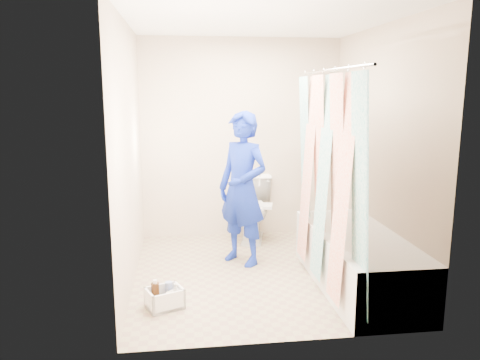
{
  "coord_description": "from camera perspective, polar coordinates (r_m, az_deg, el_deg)",
  "views": [
    {
      "loc": [
        -0.73,
        -4.33,
        1.79
      ],
      "look_at": [
        -0.13,
        0.42,
        0.86
      ],
      "focal_mm": 35.0,
      "sensor_mm": 36.0,
      "label": 1
    }
  ],
  "objects": [
    {
      "name": "wall_left",
      "position": [
        4.39,
        -13.35,
        2.94
      ],
      "size": [
        0.02,
        2.6,
        2.4
      ],
      "primitive_type": "cube",
      "color": "#BDA791",
      "rests_on": "ground"
    },
    {
      "name": "toilet",
      "position": [
        5.65,
        1.62,
        -3.49
      ],
      "size": [
        0.59,
        0.83,
        0.76
      ],
      "primitive_type": "imported",
      "rotation": [
        0.0,
        0.0,
        -0.23
      ],
      "color": "white",
      "rests_on": "ground"
    },
    {
      "name": "tank_lid",
      "position": [
        5.52,
        1.53,
        -3.14
      ],
      "size": [
        0.5,
        0.31,
        0.04
      ],
      "primitive_type": "cube",
      "rotation": [
        0.0,
        0.0,
        -0.23
      ],
      "color": "white",
      "rests_on": "toilet"
    },
    {
      "name": "cleaning_caddy",
      "position": [
        4.06,
        -9.04,
        -14.09
      ],
      "size": [
        0.35,
        0.32,
        0.22
      ],
      "rotation": [
        0.0,
        0.0,
        0.39
      ],
      "color": "white",
      "rests_on": "ground"
    },
    {
      "name": "wall_back",
      "position": [
        5.7,
        0.13,
        5.01
      ],
      "size": [
        2.4,
        0.02,
        2.4
      ],
      "primitive_type": "cube",
      "color": "#BDA791",
      "rests_on": "ground"
    },
    {
      "name": "wall_right",
      "position": [
        4.77,
        16.69,
        3.4
      ],
      "size": [
        0.02,
        2.6,
        2.4
      ],
      "primitive_type": "cube",
      "color": "#BDA791",
      "rests_on": "ground"
    },
    {
      "name": "floor",
      "position": [
        4.74,
        2.2,
        -11.25
      ],
      "size": [
        2.6,
        2.6,
        0.0
      ],
      "primitive_type": "plane",
      "color": "#9B916D",
      "rests_on": "ground"
    },
    {
      "name": "shower_curtain",
      "position": [
        4.17,
        10.34,
        0.13
      ],
      "size": [
        0.06,
        1.75,
        1.8
      ],
      "primitive_type": "cube",
      "color": "white",
      "rests_on": "curtain_rod"
    },
    {
      "name": "bathtub",
      "position": [
        4.48,
        14.09,
        -9.27
      ],
      "size": [
        0.7,
        1.75,
        0.5
      ],
      "color": "white",
      "rests_on": "ground"
    },
    {
      "name": "plumber",
      "position": [
        4.79,
        0.32,
        -1.08
      ],
      "size": [
        0.67,
        0.68,
        1.58
      ],
      "primitive_type": "imported",
      "rotation": [
        0.0,
        0.0,
        -0.8
      ],
      "color": "navy",
      "rests_on": "ground"
    },
    {
      "name": "tank_internals",
      "position": [
        5.77,
        1.36,
        0.59
      ],
      "size": [
        0.18,
        0.08,
        0.25
      ],
      "color": "black",
      "rests_on": "toilet"
    },
    {
      "name": "ceiling",
      "position": [
        4.43,
        2.44,
        18.86
      ],
      "size": [
        2.4,
        2.6,
        0.02
      ],
      "primitive_type": "cube",
      "color": "white",
      "rests_on": "wall_back"
    },
    {
      "name": "curtain_rod",
      "position": [
        4.1,
        10.79,
        13.01
      ],
      "size": [
        0.02,
        1.9,
        0.02
      ],
      "primitive_type": "cylinder",
      "rotation": [
        1.57,
        0.0,
        0.0
      ],
      "color": "silver",
      "rests_on": "wall_back"
    },
    {
      "name": "wall_front",
      "position": [
        3.17,
        6.22,
        0.17
      ],
      "size": [
        2.4,
        0.02,
        2.4
      ],
      "primitive_type": "cube",
      "color": "#BDA791",
      "rests_on": "ground"
    }
  ]
}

